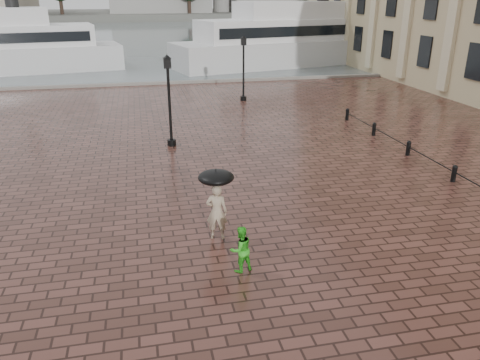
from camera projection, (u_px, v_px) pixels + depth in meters
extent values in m
plane|color=#3B211A|center=(88.00, 332.00, 10.72)|extent=(300.00, 300.00, 0.00)
plane|color=#4A575A|center=(127.00, 33.00, 94.30)|extent=(240.00, 240.00, 0.00)
cube|color=slate|center=(120.00, 86.00, 39.80)|extent=(80.00, 0.60, 0.30)
cube|color=#4C4C47|center=(129.00, 15.00, 155.71)|extent=(300.00, 60.00, 2.00)
cylinder|color=#2D2119|center=(61.00, 7.00, 131.09)|extent=(1.00, 1.00, 8.00)
cylinder|color=#2D2119|center=(189.00, 6.00, 138.14)|extent=(1.00, 1.00, 8.00)
cylinder|color=#2D2119|center=(305.00, 6.00, 145.19)|extent=(1.00, 1.00, 8.00)
cylinder|color=#2D2119|center=(410.00, 5.00, 152.24)|extent=(1.00, 1.00, 8.00)
cylinder|color=black|center=(454.00, 175.00, 19.26)|extent=(0.20, 0.20, 0.60)
sphere|color=black|center=(455.00, 167.00, 19.14)|extent=(0.22, 0.22, 0.22)
cylinder|color=black|center=(408.00, 149.00, 22.44)|extent=(0.20, 0.20, 0.60)
sphere|color=black|center=(409.00, 143.00, 22.32)|extent=(0.22, 0.22, 0.22)
cylinder|color=black|center=(374.00, 130.00, 25.62)|extent=(0.20, 0.20, 0.60)
sphere|color=black|center=(375.00, 124.00, 25.50)|extent=(0.22, 0.22, 0.22)
cylinder|color=black|center=(347.00, 115.00, 28.80)|extent=(0.20, 0.20, 0.60)
sphere|color=black|center=(348.00, 110.00, 28.68)|extent=(0.22, 0.22, 0.22)
cylinder|color=black|center=(172.00, 142.00, 23.97)|extent=(0.44, 0.44, 0.30)
cylinder|color=black|center=(170.00, 107.00, 23.29)|extent=(0.14, 0.14, 4.00)
cube|color=black|center=(167.00, 63.00, 22.50)|extent=(0.35, 0.35, 0.50)
sphere|color=beige|center=(167.00, 63.00, 22.50)|extent=(0.28, 0.28, 0.28)
cylinder|color=black|center=(243.00, 98.00, 34.23)|extent=(0.44, 0.44, 0.30)
cylinder|color=black|center=(243.00, 73.00, 33.55)|extent=(0.14, 0.14, 4.00)
cube|color=black|center=(244.00, 41.00, 32.76)|extent=(0.35, 0.35, 0.50)
sphere|color=beige|center=(244.00, 41.00, 32.76)|extent=(0.28, 0.28, 0.28)
imported|color=tan|center=(217.00, 212.00, 14.54)|extent=(0.77, 0.62, 1.84)
imported|color=green|center=(241.00, 249.00, 12.88)|extent=(0.79, 0.69, 1.35)
cube|color=#B7B7B7|center=(295.00, 52.00, 51.71)|extent=(28.13, 12.91, 2.63)
cube|color=silver|center=(296.00, 29.00, 50.82)|extent=(22.61, 10.75, 2.19)
cube|color=silver|center=(297.00, 10.00, 50.09)|extent=(13.95, 8.02, 1.75)
cube|color=black|center=(311.00, 31.00, 48.40)|extent=(20.21, 5.06, 0.98)
cube|color=black|center=(283.00, 27.00, 53.24)|extent=(20.21, 5.06, 0.98)
cylinder|color=black|center=(216.00, 193.00, 14.30)|extent=(0.02, 0.02, 0.95)
ellipsoid|color=black|center=(216.00, 177.00, 14.11)|extent=(1.10, 1.10, 0.39)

